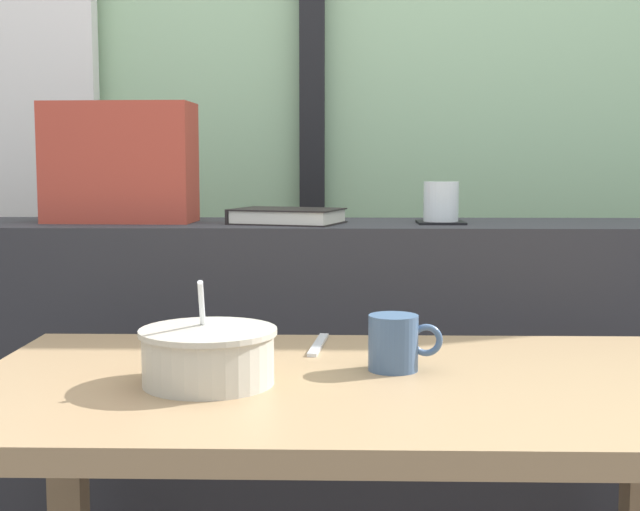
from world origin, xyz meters
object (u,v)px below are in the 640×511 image
Objects in this scene: closed_book at (287,216)px; fork_utensil at (318,345)px; coaster_square at (441,222)px; juice_glass at (441,204)px; throw_pillow at (120,163)px; soup_bowl at (208,357)px; ceramic_mug at (395,343)px; breakfast_table at (355,455)px.

fork_utensil is (0.08, -0.39, -0.20)m from closed_book.
fork_utensil is (-0.25, -0.40, -0.18)m from coaster_square.
juice_glass is 0.70m from throw_pillow.
soup_bowl is at bearing -96.30° from closed_book.
closed_book is at bearing -5.39° from throw_pillow.
coaster_square reaches higher than fork_utensil.
soup_bowl is at bearing -121.57° from juice_glass.
throw_pillow reaches higher than ceramic_mug.
coaster_square reaches higher than ceramic_mug.
closed_book is at bearing -179.07° from coaster_square.
fork_utensil is (-0.25, -0.40, -0.22)m from juice_glass.
throw_pillow reaches higher than breakfast_table.
throw_pillow is at bearing 177.60° from coaster_square.
soup_bowl is (-0.40, -0.66, -0.15)m from coaster_square.
throw_pillow is at bearing 127.94° from breakfast_table.
closed_book is (-0.33, -0.01, 0.01)m from coaster_square.
ceramic_mug is (0.06, 0.05, 0.16)m from breakfast_table.
coaster_square is at bearing 58.43° from soup_bowl.
breakfast_table is 6.69× the size of fork_utensil.
coaster_square is 0.04m from juice_glass.
breakfast_table is at bearing -68.77° from fork_utensil.
juice_glass reaches higher than coaster_square.
throw_pillow reaches higher than closed_book.
ceramic_mug is (-0.13, -0.57, -0.18)m from juice_glass.
fork_utensil is 1.50× the size of ceramic_mug.
breakfast_table is 0.73m from juice_glass.
coaster_square reaches higher than soup_bowl.
ceramic_mug reaches higher than breakfast_table.
throw_pillow is at bearing 133.46° from ceramic_mug.
juice_glass is at bearing 76.91° from ceramic_mug.
coaster_square is 0.39× the size of closed_book.
breakfast_table is 10.06× the size of ceramic_mug.
soup_bowl is at bearing -170.04° from breakfast_table.
throw_pillow reaches higher than coaster_square.
breakfast_table is 3.55× the size of throw_pillow.
ceramic_mug reaches higher than fork_utensil.
breakfast_table is 13.30× the size of juice_glass.
closed_book is at bearing 107.21° from fork_utensil.
breakfast_table is 0.26m from soup_bowl.
closed_book is at bearing 102.77° from breakfast_table.
breakfast_table is at bearing -52.06° from throw_pillow.
throw_pillow is 0.69m from fork_utensil.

